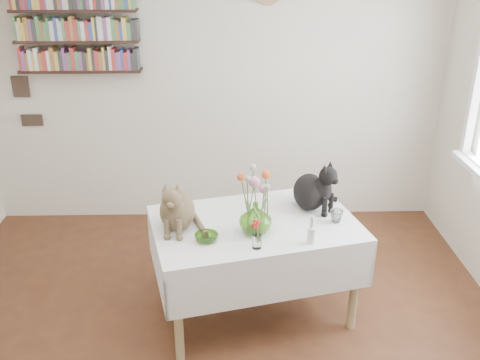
{
  "coord_description": "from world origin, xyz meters",
  "views": [
    {
      "loc": [
        0.1,
        -2.3,
        2.37
      ],
      "look_at": [
        0.18,
        0.67,
        1.05
      ],
      "focal_mm": 40.0,
      "sensor_mm": 36.0,
      "label": 1
    }
  ],
  "objects_px": {
    "tabby_cat": "(177,201)",
    "flower_vase": "(255,218)",
    "black_cat": "(310,183)",
    "bookshelf_unit": "(75,15)",
    "dining_table": "(255,245)"
  },
  "relations": [
    {
      "from": "tabby_cat",
      "to": "flower_vase",
      "type": "distance_m",
      "value": 0.5
    },
    {
      "from": "black_cat",
      "to": "flower_vase",
      "type": "bearing_deg",
      "value": 172.55
    },
    {
      "from": "tabby_cat",
      "to": "bookshelf_unit",
      "type": "relative_size",
      "value": 0.37
    },
    {
      "from": "black_cat",
      "to": "flower_vase",
      "type": "xyz_separation_m",
      "value": [
        -0.39,
        -0.34,
        -0.08
      ]
    },
    {
      "from": "tabby_cat",
      "to": "bookshelf_unit",
      "type": "distance_m",
      "value": 1.95
    },
    {
      "from": "tabby_cat",
      "to": "flower_vase",
      "type": "bearing_deg",
      "value": -3.41
    },
    {
      "from": "black_cat",
      "to": "bookshelf_unit",
      "type": "relative_size",
      "value": 0.37
    },
    {
      "from": "black_cat",
      "to": "tabby_cat",
      "type": "bearing_deg",
      "value": 147.2
    },
    {
      "from": "flower_vase",
      "to": "bookshelf_unit",
      "type": "height_order",
      "value": "bookshelf_unit"
    },
    {
      "from": "black_cat",
      "to": "flower_vase",
      "type": "height_order",
      "value": "black_cat"
    },
    {
      "from": "flower_vase",
      "to": "tabby_cat",
      "type": "bearing_deg",
      "value": 169.93
    },
    {
      "from": "tabby_cat",
      "to": "bookshelf_unit",
      "type": "xyz_separation_m",
      "value": [
        -0.89,
        1.45,
        0.95
      ]
    },
    {
      "from": "dining_table",
      "to": "bookshelf_unit",
      "type": "bearing_deg",
      "value": 134.74
    },
    {
      "from": "dining_table",
      "to": "black_cat",
      "type": "xyz_separation_m",
      "value": [
        0.38,
        0.2,
        0.36
      ]
    },
    {
      "from": "tabby_cat",
      "to": "bookshelf_unit",
      "type": "height_order",
      "value": "bookshelf_unit"
    }
  ]
}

